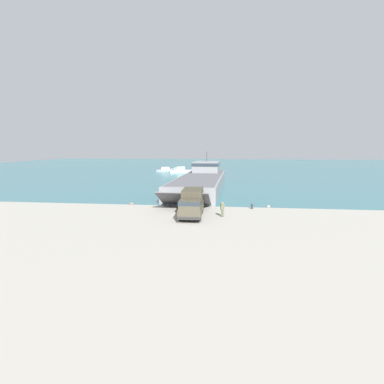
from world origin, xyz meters
The scene contains 11 objects.
ground_plane centered at (0.00, 0.00, 0.00)m, with size 240.00×240.00×0.00m, color #9E998E.
water_surface centered at (0.00, 95.50, 0.00)m, with size 240.00×180.00×0.01m, color #336B75.
landing_craft centered at (0.40, 25.07, 1.82)m, with size 9.23×39.49×7.40m.
military_truck centered at (1.36, -0.76, 1.62)m, with size 2.79×7.51×3.18m.
soldier_on_ramp centered at (5.07, -0.85, 1.06)m, with size 0.49×0.35×1.82m.
moored_boat_a centered at (-9.22, 61.55, 0.68)m, with size 8.86×4.35×2.06m.
moored_boat_b centered at (-12.18, 67.38, 0.46)m, with size 7.29×6.81×1.38m.
moored_boat_c centered at (-15.72, 66.90, 0.52)m, with size 6.07×8.52×1.58m.
mooring_bollard centered at (9.03, 4.50, 0.40)m, with size 0.36×0.36×0.74m.
shoreline_rock_a centered at (-8.32, 5.48, 0.00)m, with size 0.77×0.77×0.77m, color #66605B.
shoreline_rock_b centered at (11.39, 5.96, 0.00)m, with size 0.60×0.60×0.60m, color gray.
Camera 1 is at (5.60, -36.39, 8.30)m, focal length 28.00 mm.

